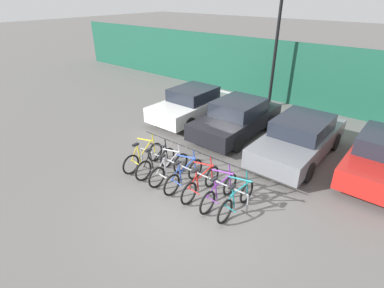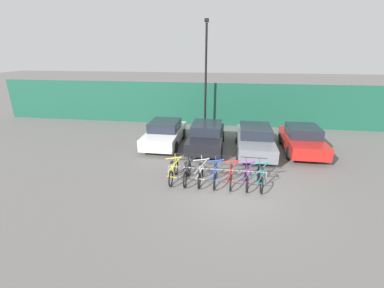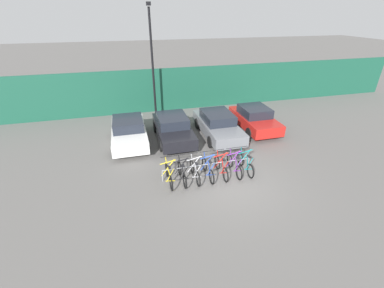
{
  "view_description": "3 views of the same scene",
  "coord_description": "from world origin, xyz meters",
  "px_view_note": "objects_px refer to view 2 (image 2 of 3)",
  "views": [
    {
      "loc": [
        4.07,
        -4.99,
        5.18
      ],
      "look_at": [
        -1.5,
        1.79,
        0.67
      ],
      "focal_mm": 28.0,
      "sensor_mm": 36.0,
      "label": 1
    },
    {
      "loc": [
        -0.29,
        -8.91,
        5.09
      ],
      "look_at": [
        -1.99,
        2.31,
        1.01
      ],
      "focal_mm": 24.0,
      "sensor_mm": 36.0,
      "label": 2
    },
    {
      "loc": [
        -3.82,
        -8.46,
        6.6
      ],
      "look_at": [
        -1.18,
        1.67,
        1.12
      ],
      "focal_mm": 24.0,
      "sensor_mm": 36.0,
      "label": 3
    }
  ],
  "objects_px": {
    "bicycle_silver": "(201,174)",
    "bicycle_teal": "(260,178)",
    "bicycle_purple": "(246,177)",
    "car_black": "(206,136)",
    "car_grey": "(255,139)",
    "bicycle_red": "(231,176)",
    "car_white": "(165,133)",
    "bicycle_blue": "(215,175)",
    "bike_rack": "(216,171)",
    "lamp_post": "(206,72)",
    "bicycle_black": "(187,173)",
    "car_red": "(302,139)",
    "bicycle_yellow": "(174,172)"
  },
  "relations": [
    {
      "from": "bicycle_silver",
      "to": "car_white",
      "type": "height_order",
      "value": "car_white"
    },
    {
      "from": "bicycle_silver",
      "to": "car_white",
      "type": "bearing_deg",
      "value": 123.58
    },
    {
      "from": "bicycle_blue",
      "to": "car_grey",
      "type": "xyz_separation_m",
      "value": [
        1.84,
        3.93,
        0.31
      ]
    },
    {
      "from": "car_red",
      "to": "bike_rack",
      "type": "bearing_deg",
      "value": -136.45
    },
    {
      "from": "bike_rack",
      "to": "car_red",
      "type": "height_order",
      "value": "car_red"
    },
    {
      "from": "bike_rack",
      "to": "car_black",
      "type": "xyz_separation_m",
      "value": [
        -0.79,
        3.95,
        0.2
      ]
    },
    {
      "from": "bicycle_blue",
      "to": "car_black",
      "type": "xyz_separation_m",
      "value": [
        -0.77,
        4.1,
        0.31
      ]
    },
    {
      "from": "bike_rack",
      "to": "car_black",
      "type": "bearing_deg",
      "value": 101.36
    },
    {
      "from": "bicycle_black",
      "to": "bicycle_purple",
      "type": "height_order",
      "value": "same"
    },
    {
      "from": "bicycle_silver",
      "to": "car_white",
      "type": "relative_size",
      "value": 0.42
    },
    {
      "from": "bicycle_yellow",
      "to": "bicycle_black",
      "type": "relative_size",
      "value": 1.0
    },
    {
      "from": "car_white",
      "to": "car_black",
      "type": "distance_m",
      "value": 2.43
    },
    {
      "from": "car_black",
      "to": "lamp_post",
      "type": "height_order",
      "value": "lamp_post"
    },
    {
      "from": "bike_rack",
      "to": "bicycle_silver",
      "type": "relative_size",
      "value": 2.38
    },
    {
      "from": "car_black",
      "to": "bicycle_blue",
      "type": "bearing_deg",
      "value": -79.36
    },
    {
      "from": "car_black",
      "to": "car_grey",
      "type": "xyz_separation_m",
      "value": [
        2.62,
        -0.17,
        0.0
      ]
    },
    {
      "from": "bicycle_teal",
      "to": "car_grey",
      "type": "relative_size",
      "value": 0.38
    },
    {
      "from": "bicycle_red",
      "to": "car_red",
      "type": "height_order",
      "value": "car_red"
    },
    {
      "from": "bicycle_black",
      "to": "bicycle_red",
      "type": "relative_size",
      "value": 1.0
    },
    {
      "from": "bike_rack",
      "to": "bicycle_teal",
      "type": "height_order",
      "value": "bicycle_teal"
    },
    {
      "from": "car_red",
      "to": "bicycle_blue",
      "type": "bearing_deg",
      "value": -135.59
    },
    {
      "from": "bicycle_red",
      "to": "car_white",
      "type": "bearing_deg",
      "value": 128.08
    },
    {
      "from": "car_grey",
      "to": "bicycle_yellow",
      "type": "bearing_deg",
      "value": -132.37
    },
    {
      "from": "bicycle_blue",
      "to": "bicycle_red",
      "type": "bearing_deg",
      "value": 3.86
    },
    {
      "from": "bike_rack",
      "to": "lamp_post",
      "type": "relative_size",
      "value": 0.58
    },
    {
      "from": "bicycle_silver",
      "to": "bicycle_teal",
      "type": "bearing_deg",
      "value": 2.21
    },
    {
      "from": "bicycle_black",
      "to": "bicycle_purple",
      "type": "xyz_separation_m",
      "value": [
        2.41,
        0.0,
        0.0
      ]
    },
    {
      "from": "bicycle_silver",
      "to": "car_grey",
      "type": "height_order",
      "value": "car_grey"
    },
    {
      "from": "bike_rack",
      "to": "lamp_post",
      "type": "height_order",
      "value": "lamp_post"
    },
    {
      "from": "car_white",
      "to": "bicycle_red",
      "type": "bearing_deg",
      "value": -48.15
    },
    {
      "from": "bike_rack",
      "to": "car_grey",
      "type": "relative_size",
      "value": 0.9
    },
    {
      "from": "bicycle_yellow",
      "to": "bicycle_teal",
      "type": "distance_m",
      "value": 3.52
    },
    {
      "from": "bicycle_yellow",
      "to": "bicycle_blue",
      "type": "bearing_deg",
      "value": 1.9
    },
    {
      "from": "bicycle_black",
      "to": "car_red",
      "type": "height_order",
      "value": "car_red"
    },
    {
      "from": "bicycle_teal",
      "to": "bicycle_red",
      "type": "bearing_deg",
      "value": -177.69
    },
    {
      "from": "car_black",
      "to": "bicycle_purple",
      "type": "bearing_deg",
      "value": -63.81
    },
    {
      "from": "bicycle_purple",
      "to": "bicycle_teal",
      "type": "relative_size",
      "value": 1.0
    },
    {
      "from": "bicycle_blue",
      "to": "car_black",
      "type": "distance_m",
      "value": 4.19
    },
    {
      "from": "bicycle_black",
      "to": "bicycle_teal",
      "type": "relative_size",
      "value": 1.0
    },
    {
      "from": "bicycle_yellow",
      "to": "car_grey",
      "type": "xyz_separation_m",
      "value": [
        3.58,
        3.93,
        0.31
      ]
    },
    {
      "from": "bicycle_purple",
      "to": "car_black",
      "type": "distance_m",
      "value": 4.58
    },
    {
      "from": "bicycle_yellow",
      "to": "car_grey",
      "type": "relative_size",
      "value": 0.38
    },
    {
      "from": "car_white",
      "to": "car_grey",
      "type": "xyz_separation_m",
      "value": [
        5.04,
        -0.33,
        0.0
      ]
    },
    {
      "from": "car_black",
      "to": "bicycle_yellow",
      "type": "bearing_deg",
      "value": -103.27
    },
    {
      "from": "car_white",
      "to": "bicycle_silver",
      "type": "bearing_deg",
      "value": -58.63
    },
    {
      "from": "bicycle_red",
      "to": "car_red",
      "type": "xyz_separation_m",
      "value": [
        3.73,
        4.26,
        0.31
      ]
    },
    {
      "from": "bicycle_black",
      "to": "bicycle_silver",
      "type": "height_order",
      "value": "same"
    },
    {
      "from": "bicycle_blue",
      "to": "bicycle_teal",
      "type": "bearing_deg",
      "value": 3.86
    },
    {
      "from": "bicycle_blue",
      "to": "car_black",
      "type": "bearing_deg",
      "value": 104.5
    },
    {
      "from": "bicycle_silver",
      "to": "car_grey",
      "type": "distance_m",
      "value": 4.64
    }
  ]
}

